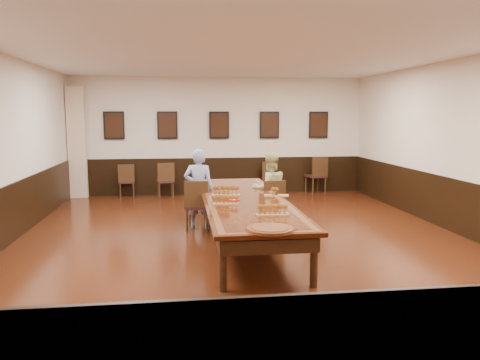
{
  "coord_description": "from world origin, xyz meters",
  "views": [
    {
      "loc": [
        -1.09,
        -7.88,
        2.18
      ],
      "look_at": [
        0.0,
        0.5,
        1.0
      ],
      "focal_mm": 35.0,
      "sensor_mm": 36.0,
      "label": 1
    }
  ],
  "objects": [
    {
      "name": "flight_b",
      "position": [
        0.59,
        0.12,
        0.83
      ],
      "size": [
        0.45,
        0.2,
        0.16
      ],
      "color": "#A98247",
      "rests_on": "conference_table"
    },
    {
      "name": "spare_chair_b",
      "position": [
        -1.48,
        4.57,
        0.47
      ],
      "size": [
        0.51,
        0.54,
        0.93
      ],
      "primitive_type": null,
      "rotation": [
        0.0,
        0.0,
        3.3
      ],
      "color": "#321816",
      "rests_on": "floor"
    },
    {
      "name": "person_woman",
      "position": [
        0.67,
        1.09,
        0.73
      ],
      "size": [
        0.79,
        0.66,
        1.46
      ],
      "primitive_type": "imported",
      "rotation": [
        0.0,
        0.0,
        3.28
      ],
      "color": "#D5D585",
      "rests_on": "floor"
    },
    {
      "name": "chair_man",
      "position": [
        -0.75,
        0.89,
        0.48
      ],
      "size": [
        0.53,
        0.57,
        0.97
      ],
      "primitive_type": null,
      "rotation": [
        0.0,
        0.0,
        2.96
      ],
      "color": "#321816",
      "rests_on": "floor"
    },
    {
      "name": "wall_right",
      "position": [
        4.01,
        0.0,
        1.6
      ],
      "size": [
        0.02,
        10.0,
        3.2
      ],
      "primitive_type": "cube",
      "color": "beige",
      "rests_on": "floor"
    },
    {
      "name": "wall_back",
      "position": [
        0.0,
        5.01,
        1.6
      ],
      "size": [
        8.0,
        0.02,
        3.2
      ],
      "primitive_type": "cube",
      "color": "beige",
      "rests_on": "floor"
    },
    {
      "name": "spare_chair_a",
      "position": [
        -2.5,
        4.74,
        0.44
      ],
      "size": [
        0.45,
        0.48,
        0.89
      ],
      "primitive_type": null,
      "rotation": [
        0.0,
        0.0,
        3.21
      ],
      "color": "#321816",
      "rests_on": "floor"
    },
    {
      "name": "wall_front",
      "position": [
        0.0,
        -5.01,
        1.6
      ],
      "size": [
        8.0,
        0.02,
        3.2
      ],
      "primitive_type": "cube",
      "color": "beige",
      "rests_on": "floor"
    },
    {
      "name": "spare_chair_d",
      "position": [
        2.69,
        4.72,
        0.52
      ],
      "size": [
        0.6,
        0.63,
        1.03
      ],
      "primitive_type": null,
      "rotation": [
        0.0,
        0.0,
        3.39
      ],
      "color": "#321816",
      "rests_on": "floor"
    },
    {
      "name": "spare_chair_c",
      "position": [
        1.37,
        4.79,
        0.45
      ],
      "size": [
        0.45,
        0.49,
        0.91
      ],
      "primitive_type": null,
      "rotation": [
        0.0,
        0.0,
        3.09
      ],
      "color": "#321816",
      "rests_on": "floor"
    },
    {
      "name": "ceiling",
      "position": [
        0.0,
        0.0,
        3.21
      ],
      "size": [
        8.0,
        10.0,
        0.02
      ],
      "primitive_type": "cube",
      "color": "white",
      "rests_on": "floor"
    },
    {
      "name": "flight_c",
      "position": [
        -0.35,
        -0.51,
        0.82
      ],
      "size": [
        0.42,
        0.21,
        0.15
      ],
      "color": "#A98247",
      "rests_on": "conference_table"
    },
    {
      "name": "curtain",
      "position": [
        -3.75,
        4.82,
        1.45
      ],
      "size": [
        0.45,
        0.18,
        2.9
      ],
      "primitive_type": "cube",
      "color": "beige",
      "rests_on": "floor"
    },
    {
      "name": "chair_woman",
      "position": [
        0.68,
        1.0,
        0.47
      ],
      "size": [
        0.5,
        0.53,
        0.93
      ],
      "primitive_type": null,
      "rotation": [
        0.0,
        0.0,
        3.28
      ],
      "color": "#321816",
      "rests_on": "floor"
    },
    {
      "name": "floor",
      "position": [
        0.0,
        0.0,
        -0.01
      ],
      "size": [
        8.0,
        10.0,
        0.02
      ],
      "primitive_type": "cube",
      "color": "black",
      "rests_on": "ground"
    },
    {
      "name": "flight_d",
      "position": [
        0.22,
        -1.45,
        0.83
      ],
      "size": [
        0.46,
        0.14,
        0.17
      ],
      "color": "#A98247",
      "rests_on": "conference_table"
    },
    {
      "name": "person_man",
      "position": [
        -0.73,
        0.99,
        0.77
      ],
      "size": [
        0.62,
        0.47,
        1.55
      ],
      "primitive_type": "imported",
      "rotation": [
        0.0,
        0.0,
        2.96
      ],
      "color": "#4E65C3",
      "rests_on": "floor"
    },
    {
      "name": "conference_table",
      "position": [
        0.0,
        0.0,
        0.61
      ],
      "size": [
        1.4,
        5.0,
        0.76
      ],
      "color": "black",
      "rests_on": "floor"
    },
    {
      "name": "red_plate_grp",
      "position": [
        -0.2,
        -0.2,
        0.76
      ],
      "size": [
        0.22,
        0.22,
        0.03
      ],
      "color": "#AB0B0F",
      "rests_on": "conference_table"
    },
    {
      "name": "flight_a",
      "position": [
        -0.28,
        0.3,
        0.84
      ],
      "size": [
        0.52,
        0.24,
        0.19
      ],
      "color": "#A98247",
      "rests_on": "conference_table"
    },
    {
      "name": "wainscoting",
      "position": [
        0.0,
        0.0,
        0.5
      ],
      "size": [
        8.0,
        10.0,
        1.0
      ],
      "color": "black",
      "rests_on": "floor"
    },
    {
      "name": "carved_platter",
      "position": [
        0.01,
        -2.3,
        0.77
      ],
      "size": [
        0.7,
        0.7,
        0.05
      ],
      "color": "#542310",
      "rests_on": "conference_table"
    },
    {
      "name": "posters",
      "position": [
        0.0,
        4.94,
        1.9
      ],
      "size": [
        6.14,
        0.04,
        0.74
      ],
      "color": "black",
      "rests_on": "wall_back"
    },
    {
      "name": "pink_phone",
      "position": [
        0.6,
        0.19,
        0.76
      ],
      "size": [
        0.09,
        0.15,
        0.01
      ],
      "primitive_type": "cube",
      "rotation": [
        0.0,
        0.0,
        0.18
      ],
      "color": "#DF4A9E",
      "rests_on": "conference_table"
    }
  ]
}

